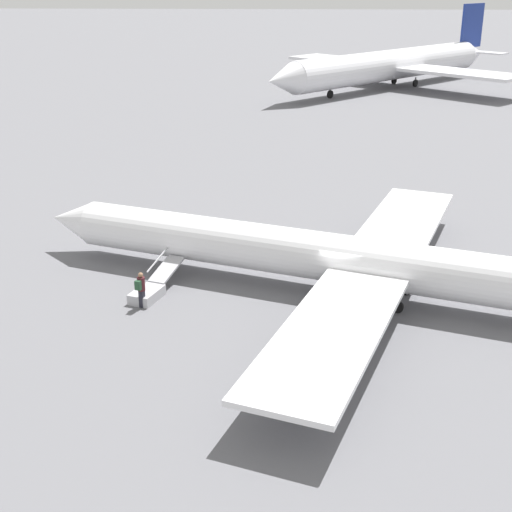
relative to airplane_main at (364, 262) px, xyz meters
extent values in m
plane|color=slate|center=(0.88, -0.30, -1.83)|extent=(600.00, 600.00, 0.00)
cylinder|color=white|center=(0.88, -0.30, -0.01)|extent=(27.62, 11.44, 2.34)
cone|color=white|center=(15.53, -5.33, -0.01)|extent=(3.19, 3.01, 2.30)
cube|color=white|center=(1.85, 6.91, -0.19)|extent=(7.42, 12.50, 0.23)
cube|color=white|center=(-2.78, -6.59, -0.19)|extent=(7.42, 12.50, 0.23)
cylinder|color=black|center=(9.61, -3.30, -1.54)|extent=(0.60, 0.33, 0.58)
cylinder|color=#4C4C51|center=(9.61, -3.30, -1.16)|extent=(0.10, 0.10, 0.18)
cylinder|color=black|center=(-1.46, 1.62, -1.54)|extent=(0.60, 0.33, 0.58)
cylinder|color=#4C4C51|center=(-1.46, 1.62, -1.16)|extent=(0.10, 0.10, 0.18)
cylinder|color=black|center=(-2.15, -0.38, -1.54)|extent=(0.60, 0.33, 0.58)
cylinder|color=#4C4C51|center=(-2.15, -0.38, -1.16)|extent=(0.10, 0.10, 0.18)
cylinder|color=silver|center=(-9.22, -67.85, 1.24)|extent=(28.32, 29.85, 3.96)
cone|color=silver|center=(4.98, -52.69, 1.24)|extent=(5.81, 5.83, 3.88)
cone|color=silver|center=(-23.70, -83.30, 1.24)|extent=(6.35, 6.41, 3.88)
cube|color=navy|center=(-22.99, -82.55, 5.39)|extent=(4.02, 4.26, 6.33)
cube|color=silver|center=(-23.37, -82.95, 1.63)|extent=(9.71, 9.31, 0.20)
cube|color=silver|center=(-17.64, -62.51, 0.94)|extent=(15.73, 15.30, 0.40)
cube|color=silver|center=(-3.35, -75.90, 0.94)|extent=(15.73, 15.30, 0.40)
cylinder|color=black|center=(-0.96, -59.03, -1.34)|extent=(0.85, 0.88, 0.98)
cylinder|color=#4C4C51|center=(-0.96, -59.03, -0.70)|extent=(0.18, 0.18, 0.31)
cylinder|color=black|center=(-13.06, -69.34, -1.34)|extent=(0.85, 0.88, 0.98)
cylinder|color=#4C4C51|center=(-13.06, -69.34, -0.70)|extent=(0.18, 0.18, 0.31)
cylinder|color=black|center=(-10.47, -71.78, -1.34)|extent=(0.85, 0.88, 0.98)
cylinder|color=#4C4C51|center=(-10.47, -71.78, -0.70)|extent=(0.18, 0.18, 0.31)
cube|color=#B2B2B7|center=(10.28, 0.83, -1.58)|extent=(1.62, 2.06, 0.50)
cube|color=#B2B2B7|center=(9.63, -1.06, -1.05)|extent=(1.57, 2.40, 0.67)
cube|color=#B2B2B7|center=(10.05, -1.21, -0.55)|extent=(0.78, 2.11, 0.61)
cube|color=#23232D|center=(10.33, 1.64, -1.41)|extent=(0.28, 0.33, 0.85)
cylinder|color=#4C1E23|center=(10.33, 1.64, -0.66)|extent=(0.36, 0.36, 0.65)
sphere|color=#936B4C|center=(10.33, 1.64, -0.21)|extent=(0.24, 0.24, 0.24)
cube|color=#23472D|center=(10.42, 1.89, -0.62)|extent=(0.32, 0.26, 0.44)
camera|label=1|loc=(3.40, 31.35, 12.65)|focal=50.00mm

